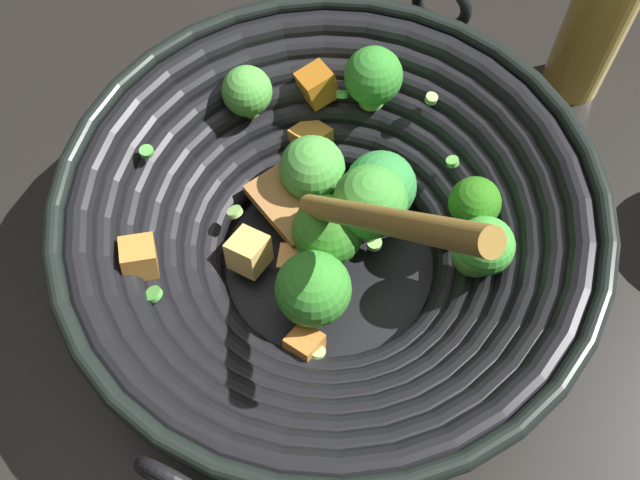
# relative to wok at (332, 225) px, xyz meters

# --- Properties ---
(ground_plane) EXTENTS (4.00, 4.00, 0.00)m
(ground_plane) POSITION_rel_wok_xyz_m (0.00, -0.00, -0.07)
(ground_plane) COLOR black
(wok) EXTENTS (0.41, 0.41, 0.24)m
(wok) POSITION_rel_wok_xyz_m (0.00, 0.00, 0.00)
(wok) COLOR black
(wok) RESTS_ON ground
(cooking_oil_bottle) EXTENTS (0.06, 0.06, 0.22)m
(cooking_oil_bottle) POSITION_rel_wok_xyz_m (-0.14, 0.27, 0.02)
(cooking_oil_bottle) COLOR gold
(cooking_oil_bottle) RESTS_ON ground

